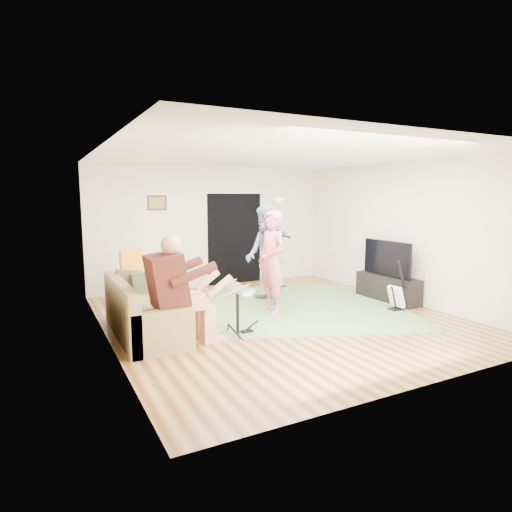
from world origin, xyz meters
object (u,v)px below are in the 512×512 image
at_px(sofa, 140,317).
at_px(guitar_spare, 397,296).
at_px(torchiere_lamp, 279,226).
at_px(tv_cabinet, 388,288).
at_px(drum_kit, 238,313).
at_px(dining_chair, 137,287).
at_px(singer, 272,262).
at_px(guitarist, 266,255).
at_px(television, 387,258).

xyz_separation_m(sofa, guitar_spare, (4.40, -0.72, -0.02)).
xyz_separation_m(torchiere_lamp, tv_cabinet, (1.24, -2.14, -1.13)).
xyz_separation_m(drum_kit, dining_chair, (-0.97, 2.30, 0.05)).
bearing_deg(singer, guitarist, 155.19).
bearing_deg(singer, torchiere_lamp, 141.72).
bearing_deg(drum_kit, torchiere_lamp, 49.81).
relative_size(guitar_spare, torchiere_lamp, 0.44).
height_order(singer, dining_chair, singer).
bearing_deg(drum_kit, dining_chair, 112.90).
height_order(singer, guitar_spare, singer).
xyz_separation_m(drum_kit, tv_cabinet, (3.50, 0.54, -0.08)).
distance_m(singer, guitar_spare, 2.35).
distance_m(drum_kit, television, 3.53).
bearing_deg(television, tv_cabinet, 0.00).
bearing_deg(dining_chair, guitarist, -40.19).
height_order(guitar_spare, dining_chair, dining_chair).
bearing_deg(drum_kit, guitarist, 48.54).
height_order(drum_kit, singer, singer).
relative_size(drum_kit, guitarist, 0.40).
distance_m(guitar_spare, television, 0.92).
relative_size(sofa, singer, 1.14).
distance_m(singer, tv_cabinet, 2.55).
height_order(guitar_spare, television, television).
bearing_deg(guitar_spare, torchiere_lamp, 107.17).
distance_m(singer, dining_chair, 2.55).
bearing_deg(guitar_spare, sofa, 170.67).
relative_size(sofa, television, 1.74).
height_order(sofa, drum_kit, sofa).
height_order(torchiere_lamp, tv_cabinet, torchiere_lamp).
bearing_deg(dining_chair, sofa, -120.04).
bearing_deg(guitar_spare, singer, 156.23).
distance_m(singer, guitarist, 0.63).
height_order(singer, torchiere_lamp, torchiere_lamp).
relative_size(singer, television, 1.52).
xyz_separation_m(torchiere_lamp, television, (1.19, -2.14, -0.53)).
distance_m(tv_cabinet, television, 0.60).
bearing_deg(tv_cabinet, drum_kit, -171.20).
bearing_deg(guitarist, drum_kit, -32.55).
distance_m(dining_chair, tv_cabinet, 4.80).
bearing_deg(dining_chair, tv_cabinet, -40.43).
xyz_separation_m(drum_kit, torchiere_lamp, (2.26, 2.68, 1.05)).
height_order(guitarist, torchiere_lamp, torchiere_lamp).
bearing_deg(torchiere_lamp, drum_kit, -130.19).
bearing_deg(television, guitarist, 157.88).
bearing_deg(sofa, television, -1.30).
distance_m(guitar_spare, dining_chair, 4.72).
height_order(sofa, torchiere_lamp, torchiere_lamp).
xyz_separation_m(tv_cabinet, television, (-0.05, -0.00, 0.60)).
bearing_deg(tv_cabinet, guitarist, 158.33).
bearing_deg(guitarist, singer, -11.00).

